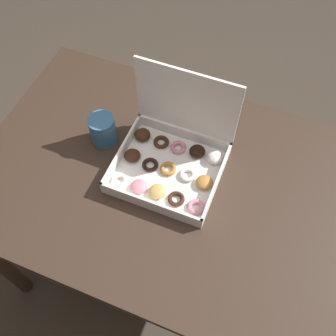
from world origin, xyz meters
The scene contains 4 objects.
ground_plane centered at (0.00, 0.00, 0.00)m, with size 8.00×8.00×0.00m, color #42382D.
dining_table centered at (0.00, 0.00, 0.67)m, with size 1.27×0.80×0.77m.
donut_box centered at (-0.04, 0.07, 0.83)m, with size 0.32×0.29×0.29m.
coffee_mug centered at (-0.28, 0.06, 0.83)m, with size 0.08×0.08×0.10m.
Camera 1 is at (0.20, -0.57, 1.82)m, focal length 42.00 mm.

